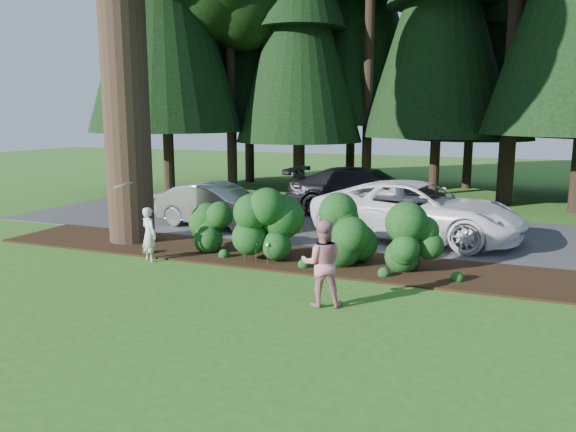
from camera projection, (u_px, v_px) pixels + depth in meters
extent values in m
plane|color=#2F5B1A|center=(219.00, 296.00, 11.05)|extent=(80.00, 80.00, 0.00)
cube|color=black|center=(281.00, 257.00, 14.01)|extent=(16.00, 2.50, 0.05)
cube|color=#38383A|center=(332.00, 226.00, 17.90)|extent=(22.00, 6.00, 0.03)
cylinder|color=black|center=(122.00, 19.00, 14.76)|extent=(1.24, 1.24, 12.00)
sphere|color=#113813|center=(210.00, 227.00, 14.58)|extent=(1.08, 1.08, 1.08)
cylinder|color=black|center=(210.00, 246.00, 14.67)|extent=(0.08, 0.08, 0.30)
sphere|color=#113813|center=(270.00, 222.00, 13.70)|extent=(1.35, 1.35, 1.35)
cylinder|color=black|center=(270.00, 254.00, 13.84)|extent=(0.08, 0.08, 0.30)
sphere|color=#113813|center=(344.00, 230.00, 13.33)|extent=(1.26, 1.26, 1.26)
cylinder|color=black|center=(344.00, 257.00, 13.45)|extent=(0.08, 0.08, 0.30)
sphere|color=#113813|center=(419.00, 243.00, 12.51)|extent=(1.17, 1.17, 1.17)
cylinder|color=black|center=(418.00, 267.00, 12.61)|extent=(0.08, 0.08, 0.30)
cylinder|color=#113813|center=(245.00, 254.00, 13.41)|extent=(0.01, 0.01, 0.50)
sphere|color=white|center=(244.00, 243.00, 13.37)|extent=(0.09, 0.09, 0.09)
cylinder|color=#113813|center=(256.00, 255.00, 13.31)|extent=(0.01, 0.01, 0.50)
sphere|color=white|center=(256.00, 244.00, 13.26)|extent=(0.09, 0.09, 0.09)
cylinder|color=#113813|center=(268.00, 256.00, 13.20)|extent=(0.01, 0.01, 0.50)
sphere|color=white|center=(267.00, 245.00, 13.15)|extent=(0.09, 0.09, 0.09)
cylinder|color=black|center=(182.00, 85.00, 26.43)|extent=(0.50, 0.50, 9.80)
cone|color=black|center=(180.00, 23.00, 25.93)|extent=(6.16, 6.16, 10.50)
cylinder|color=black|center=(234.00, 92.00, 26.04)|extent=(0.50, 0.50, 9.10)
cylinder|color=black|center=(298.00, 76.00, 25.28)|extent=(0.50, 0.50, 10.50)
cone|color=black|center=(299.00, 6.00, 24.74)|extent=(6.60, 6.60, 11.25)
cylinder|color=black|center=(354.00, 94.00, 22.97)|extent=(0.50, 0.50, 8.75)
cylinder|color=black|center=(433.00, 62.00, 22.57)|extent=(0.50, 0.50, 11.20)
cylinder|color=black|center=(512.00, 84.00, 22.55)|extent=(0.50, 0.50, 9.45)
cylinder|color=black|center=(251.00, 75.00, 29.87)|extent=(0.50, 0.50, 11.20)
cone|color=black|center=(251.00, 12.00, 29.30)|extent=(7.04, 7.04, 12.00)
cylinder|color=black|center=(349.00, 79.00, 27.47)|extent=(0.50, 0.50, 10.50)
cone|color=black|center=(350.00, 15.00, 26.94)|extent=(6.60, 6.60, 11.25)
cylinder|color=black|center=(480.00, 62.00, 26.08)|extent=(0.50, 0.50, 11.90)
imported|color=#A9A9AD|center=(218.00, 205.00, 17.67)|extent=(4.30, 1.96, 1.37)
imported|color=white|center=(417.00, 210.00, 15.91)|extent=(6.24, 3.62, 1.64)
imported|color=black|center=(367.00, 192.00, 19.65)|extent=(5.73, 2.35, 1.66)
imported|color=silver|center=(149.00, 234.00, 13.62)|extent=(0.57, 0.49, 1.33)
imported|color=#B31738|center=(322.00, 263.00, 10.39)|extent=(0.95, 0.84, 1.63)
cylinder|color=teal|center=(123.00, 185.00, 13.75)|extent=(0.48, 0.48, 0.17)
cylinder|color=#DA4A12|center=(123.00, 185.00, 13.74)|extent=(0.33, 0.33, 0.12)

